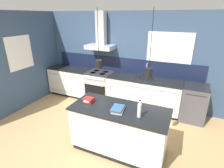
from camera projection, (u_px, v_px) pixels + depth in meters
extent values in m
plane|color=tan|center=(89.00, 137.00, 3.84)|extent=(16.00, 16.00, 0.00)
cube|color=#354C6B|center=(123.00, 59.00, 5.08)|extent=(5.60, 0.06, 2.60)
cube|color=#141C38|center=(123.00, 65.00, 5.11)|extent=(4.42, 0.02, 0.43)
cube|color=white|center=(169.00, 52.00, 4.45)|extent=(1.12, 0.01, 0.96)
cube|color=black|center=(169.00, 51.00, 4.46)|extent=(1.04, 0.01, 0.88)
cube|color=#B5B5BA|center=(100.00, 47.00, 4.97)|extent=(0.80, 0.46, 0.12)
cube|color=#B5B5BA|center=(101.00, 28.00, 4.86)|extent=(0.26, 0.20, 0.90)
cylinder|color=black|center=(98.00, 35.00, 2.82)|extent=(0.01, 0.01, 0.83)
cylinder|color=black|center=(99.00, 64.00, 3.00)|extent=(0.11, 0.11, 0.14)
sphere|color=#F9D18C|center=(99.00, 64.00, 3.00)|extent=(0.06, 0.06, 0.06)
cylinder|color=black|center=(151.00, 39.00, 2.57)|extent=(0.01, 0.01, 0.88)
cylinder|color=black|center=(149.00, 72.00, 2.76)|extent=(0.11, 0.11, 0.14)
sphere|color=#F9D18C|center=(149.00, 72.00, 2.76)|extent=(0.06, 0.06, 0.06)
cube|color=#354C6B|center=(25.00, 61.00, 4.87)|extent=(0.06, 3.80, 2.60)
cube|color=white|center=(20.00, 53.00, 4.63)|extent=(0.01, 0.76, 0.88)
cube|color=black|center=(20.00, 53.00, 4.64)|extent=(0.01, 0.68, 0.80)
cube|color=black|center=(73.00, 92.00, 5.92)|extent=(1.31, 0.56, 0.09)
cube|color=silver|center=(71.00, 80.00, 5.73)|extent=(1.35, 0.62, 0.79)
cube|color=gray|center=(64.00, 75.00, 5.36)|extent=(1.19, 0.01, 0.01)
cube|color=gray|center=(66.00, 92.00, 5.56)|extent=(1.19, 0.01, 0.01)
cube|color=black|center=(70.00, 68.00, 5.58)|extent=(1.37, 0.64, 0.03)
cube|color=black|center=(143.00, 107.00, 5.00)|extent=(1.89, 0.56, 0.09)
cube|color=silver|center=(144.00, 93.00, 4.81)|extent=(1.94, 0.62, 0.79)
cube|color=gray|center=(141.00, 88.00, 4.44)|extent=(1.71, 0.01, 0.01)
cube|color=gray|center=(140.00, 107.00, 4.64)|extent=(1.71, 0.01, 0.01)
cube|color=black|center=(145.00, 79.00, 4.66)|extent=(1.97, 0.64, 0.03)
cube|color=#262628|center=(145.00, 78.00, 4.70)|extent=(0.48, 0.34, 0.01)
cylinder|color=#B5B5BA|center=(147.00, 70.00, 4.74)|extent=(0.02, 0.02, 0.36)
sphere|color=#B5B5BA|center=(147.00, 64.00, 4.67)|extent=(0.03, 0.03, 0.03)
cylinder|color=#B5B5BA|center=(147.00, 65.00, 4.63)|extent=(0.02, 0.12, 0.02)
cube|color=#B5B5BA|center=(100.00, 87.00, 5.34)|extent=(0.77, 0.62, 0.87)
cube|color=black|center=(95.00, 92.00, 5.09)|extent=(0.66, 0.02, 0.44)
cylinder|color=#B5B5BA|center=(94.00, 85.00, 4.98)|extent=(0.58, 0.02, 0.02)
cube|color=#B5B5BA|center=(94.00, 78.00, 4.93)|extent=(0.66, 0.02, 0.07)
cube|color=#2D2D30|center=(99.00, 73.00, 5.18)|extent=(0.77, 0.60, 0.04)
cylinder|color=black|center=(97.00, 71.00, 5.32)|extent=(0.17, 0.17, 0.00)
cylinder|color=black|center=(106.00, 72.00, 5.20)|extent=(0.17, 0.17, 0.00)
cylinder|color=black|center=(93.00, 73.00, 5.14)|extent=(0.17, 0.17, 0.00)
cylinder|color=black|center=(102.00, 74.00, 5.02)|extent=(0.17, 0.17, 0.00)
cube|color=#4C4C51|center=(193.00, 103.00, 4.34)|extent=(0.58, 0.62, 0.89)
cube|color=black|center=(197.00, 86.00, 4.17)|extent=(0.58, 0.62, 0.02)
cylinder|color=#4C4C51|center=(196.00, 95.00, 3.92)|extent=(0.44, 0.02, 0.02)
cube|color=black|center=(119.00, 147.00, 3.48)|extent=(1.68, 0.71, 0.09)
cube|color=silver|center=(119.00, 128.00, 3.32)|extent=(1.75, 0.74, 0.79)
cube|color=black|center=(119.00, 109.00, 3.17)|extent=(1.80, 0.79, 0.03)
cylinder|color=silver|center=(139.00, 110.00, 2.86)|extent=(0.07, 0.07, 0.25)
cylinder|color=silver|center=(140.00, 102.00, 2.81)|extent=(0.03, 0.03, 0.06)
cylinder|color=#262628|center=(140.00, 100.00, 2.80)|extent=(0.03, 0.03, 0.01)
cube|color=beige|center=(118.00, 110.00, 3.09)|extent=(0.23, 0.32, 0.03)
cube|color=#335684|center=(118.00, 108.00, 3.08)|extent=(0.23, 0.30, 0.03)
cube|color=red|center=(89.00, 100.00, 3.39)|extent=(0.18, 0.15, 0.08)
cube|color=white|center=(86.00, 102.00, 3.33)|extent=(0.11, 0.01, 0.04)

